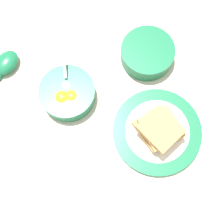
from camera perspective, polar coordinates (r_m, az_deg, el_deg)
The scene contains 6 objects.
ground_plane at distance 0.77m, azimuth -9.00°, elevation -1.22°, with size 3.00×3.00×0.00m, color beige.
egg_bowl at distance 0.76m, azimuth -8.14°, elevation 3.39°, with size 0.13×0.14×0.07m.
toast_plate at distance 0.75m, azimuth 8.25°, elevation -3.54°, with size 0.21×0.21×0.01m.
toast_sandwich at distance 0.72m, azimuth 8.64°, elevation -3.01°, with size 0.12×0.12×0.05m.
soup_spoon at distance 0.83m, azimuth -19.32°, elevation 7.67°, with size 0.06×0.17×0.03m.
congee_bowl at distance 0.80m, azimuth 6.48°, elevation 10.66°, with size 0.13×0.13×0.04m.
Camera 1 is at (0.20, -0.12, 0.73)m, focal length 50.00 mm.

